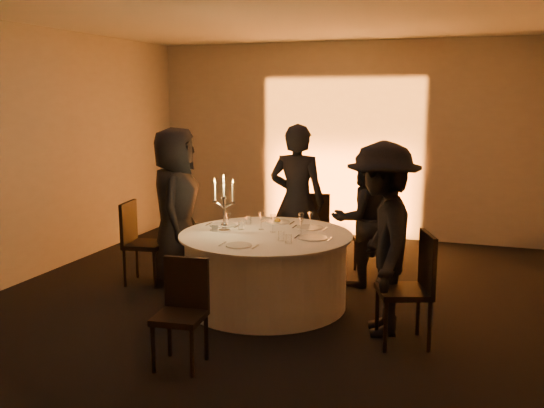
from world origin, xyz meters
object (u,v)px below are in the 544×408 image
(chair_right, at_px, (413,282))
(guest_back_left, at_px, (297,201))
(guest_right, at_px, (382,239))
(coffee_cup, at_px, (215,228))
(guest_back_right, at_px, (363,219))
(chair_left, at_px, (138,238))
(chair_front, at_px, (183,306))
(chair_back_right, at_px, (374,237))
(candelabra, at_px, (224,212))
(banquet_table, at_px, (266,270))
(guest_left, at_px, (176,206))
(chair_back_left, at_px, (316,223))

(chair_right, bearing_deg, guest_back_left, -156.74)
(guest_right, xyz_separation_m, coffee_cup, (-1.82, 0.31, -0.09))
(guest_back_right, distance_m, coffee_cup, 1.74)
(coffee_cup, bearing_deg, chair_left, 166.39)
(chair_right, bearing_deg, guest_right, -140.65)
(chair_front, distance_m, guest_back_right, 2.77)
(guest_back_right, bearing_deg, chair_left, -20.89)
(chair_back_right, distance_m, guest_back_right, 0.53)
(guest_right, relative_size, candelabra, 2.93)
(banquet_table, bearing_deg, candelabra, -174.97)
(chair_back_right, relative_size, guest_back_right, 0.54)
(banquet_table, relative_size, guest_left, 0.98)
(chair_left, relative_size, guest_back_left, 0.52)
(chair_right, height_order, guest_left, guest_left)
(chair_back_left, distance_m, coffee_cup, 1.90)
(chair_left, xyz_separation_m, candelabra, (1.22, -0.28, 0.44))
(guest_back_left, relative_size, guest_back_right, 1.19)
(chair_back_left, bearing_deg, chair_right, 121.53)
(guest_right, xyz_separation_m, candelabra, (-1.70, 0.30, 0.09))
(chair_back_right, relative_size, coffee_cup, 7.70)
(guest_left, xyz_separation_m, coffee_cup, (0.70, -0.45, -0.11))
(guest_back_left, relative_size, candelabra, 3.05)
(guest_left, bearing_deg, candelabra, -137.33)
(chair_back_left, height_order, guest_back_left, guest_back_left)
(chair_back_right, bearing_deg, guest_back_left, -8.07)
(banquet_table, distance_m, chair_back_right, 1.71)
(chair_front, bearing_deg, guest_left, 113.61)
(chair_right, bearing_deg, candelabra, -123.95)
(coffee_cup, distance_m, candelabra, 0.21)
(chair_back_left, height_order, candelabra, candelabra)
(banquet_table, relative_size, candelabra, 2.95)
(chair_back_left, distance_m, chair_back_right, 0.87)
(guest_left, xyz_separation_m, guest_back_right, (2.08, 0.61, -0.13))
(guest_right, bearing_deg, chair_left, -116.45)
(chair_left, distance_m, guest_right, 3.01)
(coffee_cup, xyz_separation_m, candelabra, (0.11, -0.01, 0.18))
(banquet_table, distance_m, guest_right, 1.40)
(chair_back_right, xyz_separation_m, guest_left, (-2.15, -1.05, 0.44))
(guest_back_left, height_order, candelabra, guest_back_left)
(guest_back_right, bearing_deg, coffee_cup, -0.97)
(chair_back_right, bearing_deg, coffee_cup, 16.74)
(coffee_cup, bearing_deg, chair_back_right, 45.93)
(guest_left, height_order, coffee_cup, guest_left)
(banquet_table, height_order, guest_back_left, guest_back_left)
(chair_front, bearing_deg, chair_back_right, 65.12)
(chair_back_right, distance_m, guest_back_left, 1.05)
(chair_back_left, bearing_deg, chair_back_right, 158.84)
(chair_right, xyz_separation_m, chair_front, (-1.73, -1.02, -0.08))
(guest_back_left, height_order, guest_right, guest_back_left)
(chair_right, relative_size, chair_front, 1.15)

